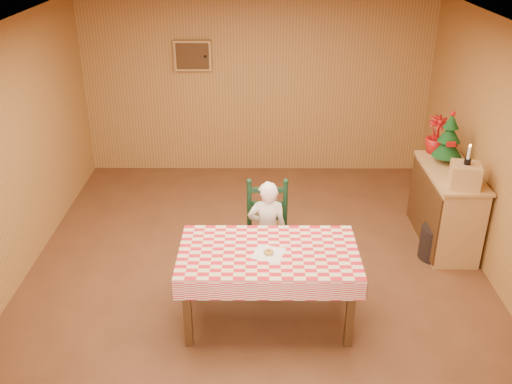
# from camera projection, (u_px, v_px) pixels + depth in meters

# --- Properties ---
(ground) EXTENTS (6.00, 6.00, 0.00)m
(ground) POSITION_uv_depth(u_px,v_px,m) (256.00, 280.00, 6.12)
(ground) COLOR brown
(ground) RESTS_ON ground
(cabin_walls) EXTENTS (5.10, 6.05, 2.65)m
(cabin_walls) POSITION_uv_depth(u_px,v_px,m) (256.00, 100.00, 5.80)
(cabin_walls) COLOR #AF7C3F
(cabin_walls) RESTS_ON ground
(dining_table) EXTENTS (1.66, 0.96, 0.77)m
(dining_table) POSITION_uv_depth(u_px,v_px,m) (268.00, 258.00, 5.23)
(dining_table) COLOR #492B13
(dining_table) RESTS_ON ground
(ladder_chair) EXTENTS (0.44, 0.40, 1.08)m
(ladder_chair) POSITION_uv_depth(u_px,v_px,m) (267.00, 233.00, 6.02)
(ladder_chair) COLOR black
(ladder_chair) RESTS_ON ground
(seated_child) EXTENTS (0.41, 0.27, 1.12)m
(seated_child) POSITION_uv_depth(u_px,v_px,m) (267.00, 231.00, 5.94)
(seated_child) COLOR white
(seated_child) RESTS_ON ground
(napkin) EXTENTS (0.33, 0.33, 0.00)m
(napkin) POSITION_uv_depth(u_px,v_px,m) (269.00, 254.00, 5.15)
(napkin) COLOR white
(napkin) RESTS_ON dining_table
(donut) EXTENTS (0.12, 0.12, 0.03)m
(donut) POSITION_uv_depth(u_px,v_px,m) (269.00, 252.00, 5.14)
(donut) COLOR #BF9444
(donut) RESTS_ON napkin
(shelf_unit) EXTENTS (0.54, 1.24, 0.93)m
(shelf_unit) POSITION_uv_depth(u_px,v_px,m) (445.00, 207.00, 6.62)
(shelf_unit) COLOR tan
(shelf_unit) RESTS_ON ground
(crate) EXTENTS (0.36, 0.36, 0.25)m
(crate) POSITION_uv_depth(u_px,v_px,m) (465.00, 175.00, 6.01)
(crate) COLOR tan
(crate) RESTS_ON shelf_unit
(christmas_tree) EXTENTS (0.34, 0.34, 0.62)m
(christmas_tree) POSITION_uv_depth(u_px,v_px,m) (449.00, 140.00, 6.52)
(christmas_tree) COLOR #492B13
(christmas_tree) RESTS_ON shelf_unit
(flower_arrangement) EXTENTS (0.27, 0.27, 0.46)m
(flower_arrangement) POSITION_uv_depth(u_px,v_px,m) (436.00, 135.00, 6.82)
(flower_arrangement) COLOR #A5100F
(flower_arrangement) RESTS_ON shelf_unit
(candle_set) EXTENTS (0.07, 0.07, 0.22)m
(candle_set) POSITION_uv_depth(u_px,v_px,m) (468.00, 159.00, 5.92)
(candle_set) COLOR black
(candle_set) RESTS_ON crate
(storage_bin) EXTENTS (0.45, 0.45, 0.38)m
(storage_bin) POSITION_uv_depth(u_px,v_px,m) (437.00, 243.00, 6.44)
(storage_bin) COLOR black
(storage_bin) RESTS_ON ground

